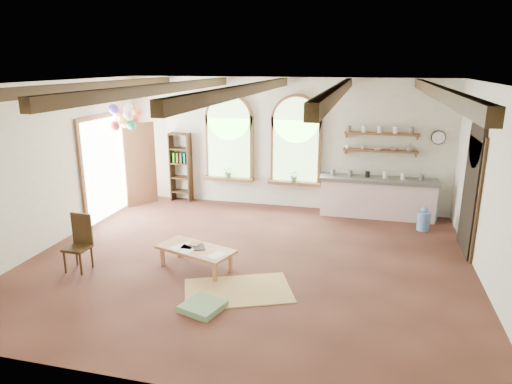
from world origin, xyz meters
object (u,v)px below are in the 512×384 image
(kitchen_counter, at_px, (377,197))
(coffee_table, at_px, (196,250))
(balloon_cluster, at_px, (125,117))
(side_chair, at_px, (79,254))

(kitchen_counter, distance_m, coffee_table, 4.86)
(coffee_table, distance_m, balloon_cluster, 4.08)
(balloon_cluster, bearing_deg, coffee_table, -43.47)
(coffee_table, height_order, side_chair, side_chair)
(kitchen_counter, height_order, balloon_cluster, balloon_cluster)
(kitchen_counter, relative_size, coffee_table, 1.79)
(side_chair, xyz_separation_m, balloon_cluster, (-0.61, 2.98, 2.05))
(kitchen_counter, distance_m, side_chair, 6.65)
(side_chair, bearing_deg, coffee_table, 14.99)
(side_chair, relative_size, balloon_cluster, 0.87)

